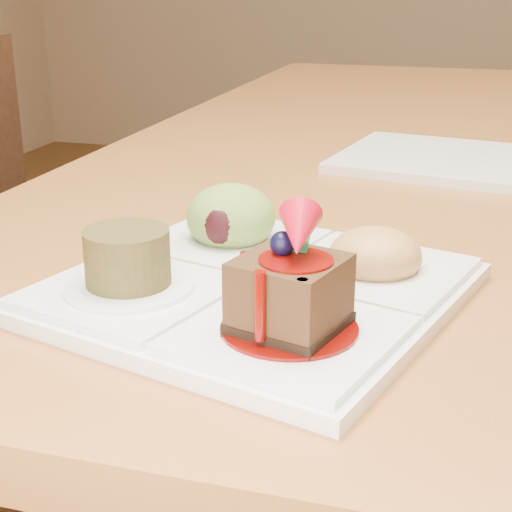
# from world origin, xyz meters

# --- Properties ---
(dining_table) EXTENTS (1.00, 1.80, 0.75)m
(dining_table) POSITION_xyz_m (0.00, 0.00, 0.68)
(dining_table) COLOR #9B6628
(dining_table) RESTS_ON ground
(sampler_plate) EXTENTS (0.34, 0.34, 0.11)m
(sampler_plate) POSITION_xyz_m (-0.14, -0.67, 0.77)
(sampler_plate) COLOR white
(sampler_plate) RESTS_ON dining_table
(second_plate) EXTENTS (0.26, 0.26, 0.01)m
(second_plate) POSITION_xyz_m (-0.05, -0.18, 0.76)
(second_plate) COLOR white
(second_plate) RESTS_ON dining_table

